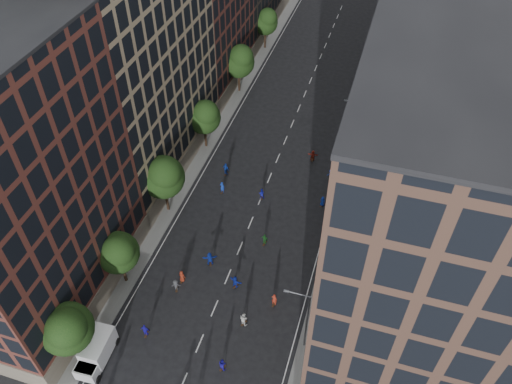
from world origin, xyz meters
TOP-DOWN VIEW (x-y plane):
  - ground at (0.00, 40.00)m, footprint 240.00×240.00m
  - sidewalk_left at (-12.00, 47.50)m, footprint 4.00×105.00m
  - sidewalk_right at (12.00, 47.50)m, footprint 4.00×105.00m
  - bldg_left_a at (-19.00, 11.00)m, footprint 14.00×22.00m
  - bldg_left_b at (-19.00, 35.00)m, footprint 14.00×26.00m
  - bldg_left_c at (-19.00, 58.00)m, footprint 14.00×20.00m
  - bldg_right_a at (19.00, 15.00)m, footprint 14.00×30.00m
  - bldg_right_b at (19.00, 44.00)m, footprint 14.00×28.00m
  - tree_left_0 at (-11.01, 3.85)m, footprint 5.20×5.20m
  - tree_left_1 at (-11.02, 13.86)m, footprint 4.80×4.80m
  - tree_left_2 at (-10.99, 25.83)m, footprint 5.60×5.60m
  - tree_left_3 at (-11.02, 39.85)m, footprint 5.00×5.00m
  - tree_left_4 at (-11.00, 55.84)m, footprint 5.40×5.40m
  - tree_left_5 at (-11.02, 71.86)m, footprint 4.80×4.80m
  - tree_right_a at (11.38, 47.85)m, footprint 5.00×5.00m
  - tree_right_b at (11.39, 67.85)m, footprint 5.20×5.20m
  - streetlamp_near at (10.37, 12.00)m, footprint 2.64×0.22m
  - streetlamp_far at (10.37, 45.00)m, footprint 2.64×0.22m
  - cargo_van at (-9.31, 4.34)m, footprint 2.69×5.36m
  - skater_2 at (3.26, 7.11)m, footprint 0.97×0.87m
  - skater_4 at (-5.83, 8.28)m, footprint 1.05×0.48m
  - skater_5 at (1.30, 16.97)m, footprint 1.67×0.93m
  - skater_6 at (-4.89, 15.91)m, footprint 0.88×0.65m
  - skater_7 at (6.24, 15.94)m, footprint 0.73×0.54m
  - skater_8 at (3.74, 12.62)m, footprint 1.12×1.02m
  - skater_9 at (-5.06, 14.57)m, footprint 1.18×0.90m
  - skater_10 at (2.75, 24.12)m, footprint 1.01×0.56m
  - skater_11 at (-2.64, 19.18)m, footprint 1.85×1.27m
  - skater_12 at (8.29, 32.82)m, footprint 0.87×0.74m
  - skater_13 at (-5.45, 31.29)m, footprint 0.72×0.54m
  - skater_14 at (0.06, 31.80)m, footprint 0.89×0.76m
  - skater_15 at (8.34, 38.21)m, footprint 1.22×0.84m
  - skater_16 at (-6.16, 34.90)m, footprint 1.23×0.82m
  - skater_17 at (5.01, 41.60)m, footprint 1.61×0.63m

SIDE VIEW (x-z plane):
  - ground at x=0.00m, z-range 0.00..0.00m
  - sidewalk_left at x=-12.00m, z-range 0.00..0.15m
  - sidewalk_right at x=12.00m, z-range 0.00..0.15m
  - skater_12 at x=8.29m, z-range 0.00..1.51m
  - skater_14 at x=0.06m, z-range 0.00..1.59m
  - skater_9 at x=-5.06m, z-range 0.00..1.61m
  - skater_10 at x=2.75m, z-range 0.00..1.62m
  - skater_2 at x=3.26m, z-range 0.00..1.65m
  - skater_6 at x=-4.89m, z-range 0.00..1.66m
  - skater_17 at x=5.01m, z-range 0.00..1.70m
  - skater_5 at x=1.30m, z-range 0.00..1.71m
  - skater_15 at x=8.34m, z-range 0.00..1.73m
  - skater_4 at x=-5.83m, z-range 0.00..1.75m
  - skater_13 at x=-5.45m, z-range 0.00..1.81m
  - skater_7 at x=6.24m, z-range 0.00..1.83m
  - skater_8 at x=3.74m, z-range 0.00..1.87m
  - skater_11 at x=-2.64m, z-range 0.00..1.92m
  - skater_16 at x=-6.16m, z-range 0.00..1.94m
  - cargo_van at x=-9.31m, z-range 0.07..2.87m
  - streetlamp_near at x=10.37m, z-range 0.64..9.70m
  - streetlamp_far at x=10.37m, z-range 0.64..9.70m
  - tree_left_1 at x=-11.02m, z-range 1.45..9.66m
  - tree_right_a at x=11.38m, z-range 1.43..9.83m
  - tree_left_5 at x=-11.02m, z-range 1.51..9.84m
  - tree_left_3 at x=-11.02m, z-range 1.53..10.11m
  - tree_left_0 at x=-11.01m, z-range 1.54..10.37m
  - tree_right_b at x=11.39m, z-range 1.54..10.37m
  - tree_left_4 at x=-11.00m, z-range 1.56..10.63m
  - tree_left_2 at x=-10.99m, z-range 1.63..11.08m
  - bldg_left_c at x=-19.00m, z-range 0.00..28.00m
  - bldg_left_a at x=-19.00m, z-range 0.00..30.00m
  - bldg_right_b at x=19.00m, z-range 0.00..33.00m
  - bldg_left_b at x=-19.00m, z-range 0.00..34.00m
  - bldg_right_a at x=19.00m, z-range 0.00..36.00m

